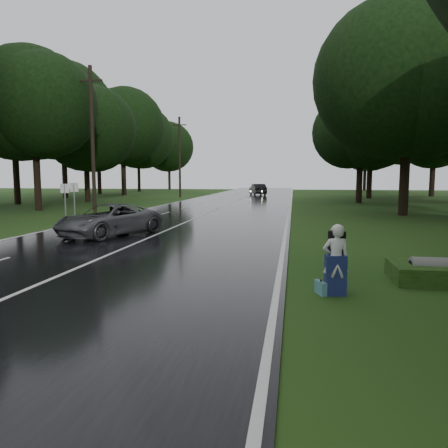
# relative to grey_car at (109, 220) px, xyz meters

# --- Properties ---
(ground) EXTENTS (160.00, 160.00, 0.00)m
(ground) POSITION_rel_grey_car_xyz_m (2.02, -8.74, -0.74)
(ground) COLOR #224213
(ground) RESTS_ON ground
(road) EXTENTS (12.00, 140.00, 0.04)m
(road) POSITION_rel_grey_car_xyz_m (2.02, 11.26, -0.72)
(road) COLOR black
(road) RESTS_ON ground
(lane_center) EXTENTS (0.12, 140.00, 0.01)m
(lane_center) POSITION_rel_grey_car_xyz_m (2.02, 11.26, -0.70)
(lane_center) COLOR silver
(lane_center) RESTS_ON road
(grey_car) EXTENTS (4.08, 5.55, 1.40)m
(grey_car) POSITION_rel_grey_car_xyz_m (0.00, 0.00, 0.00)
(grey_car) COLOR #494B4E
(grey_car) RESTS_ON road
(far_car) EXTENTS (2.99, 5.12, 1.59)m
(far_car) POSITION_rel_grey_car_xyz_m (3.06, 42.95, 0.10)
(far_car) COLOR black
(far_car) RESTS_ON road
(hitchhiker) EXTENTS (0.64, 0.59, 1.62)m
(hitchhiker) POSITION_rel_grey_car_xyz_m (9.14, -8.07, 0.01)
(hitchhiker) COLOR silver
(hitchhiker) RESTS_ON ground
(suitcase) EXTENTS (0.27, 0.44, 0.31)m
(suitcase) POSITION_rel_grey_car_xyz_m (8.81, -8.10, -0.59)
(suitcase) COLOR teal
(suitcase) RESTS_ON ground
(culvert) EXTENTS (1.26, 0.63, 0.63)m
(culvert) POSITION_rel_grey_car_xyz_m (11.80, -6.43, -0.74)
(culvert) COLOR slate
(culvert) RESTS_ON ground
(utility_pole_mid) EXTENTS (1.80, 0.28, 10.64)m
(utility_pole_mid) POSITION_rel_grey_car_xyz_m (-6.48, 11.65, -0.74)
(utility_pole_mid) COLOR black
(utility_pole_mid) RESTS_ON ground
(utility_pole_far) EXTENTS (1.80, 0.28, 10.29)m
(utility_pole_far) POSITION_rel_grey_car_xyz_m (-6.48, 35.65, -0.74)
(utility_pole_far) COLOR black
(utility_pole_far) RESTS_ON ground
(road_sign_a) EXTENTS (0.54, 0.10, 2.25)m
(road_sign_a) POSITION_rel_grey_car_xyz_m (-5.18, 5.32, -0.74)
(road_sign_a) COLOR white
(road_sign_a) RESTS_ON ground
(road_sign_b) EXTENTS (0.55, 0.10, 2.30)m
(road_sign_b) POSITION_rel_grey_car_xyz_m (-5.18, 6.38, -0.74)
(road_sign_b) COLOR white
(road_sign_b) RESTS_ON ground
(tree_left_d) EXTENTS (9.69, 9.69, 15.15)m
(tree_left_d) POSITION_rel_grey_car_xyz_m (-11.78, 12.73, -0.74)
(tree_left_d) COLOR black
(tree_left_d) RESTS_ON ground
(tree_left_e) EXTENTS (8.06, 8.06, 12.60)m
(tree_left_e) POSITION_rel_grey_car_xyz_m (-13.09, 23.37, -0.74)
(tree_left_e) COLOR black
(tree_left_e) RESTS_ON ground
(tree_left_f) EXTENTS (10.77, 10.77, 16.83)m
(tree_left_f) POSITION_rel_grey_car_xyz_m (-15.89, 39.67, -0.74)
(tree_left_f) COLOR black
(tree_left_f) RESTS_ON ground
(tree_right_d) EXTENTS (9.85, 9.85, 15.39)m
(tree_right_d) POSITION_rel_grey_car_xyz_m (15.66, 12.99, -0.74)
(tree_right_d) COLOR black
(tree_right_d) RESTS_ON ground
(tree_right_e) EXTENTS (8.35, 8.35, 13.05)m
(tree_right_e) POSITION_rel_grey_car_xyz_m (14.68, 26.51, -0.74)
(tree_right_e) COLOR black
(tree_right_e) RESTS_ON ground
(tree_right_f) EXTENTS (9.97, 9.97, 15.58)m
(tree_right_f) POSITION_rel_grey_car_xyz_m (17.39, 36.87, -0.74)
(tree_right_f) COLOR black
(tree_right_f) RESTS_ON ground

